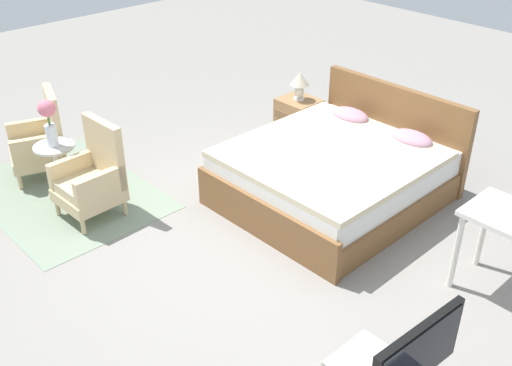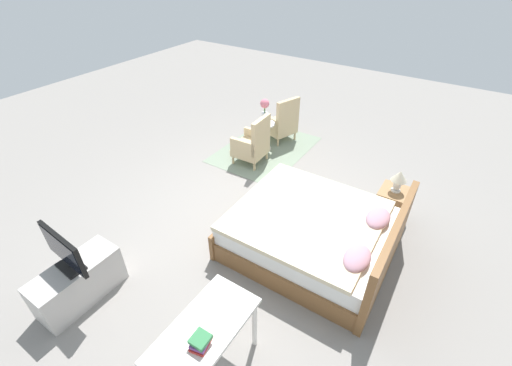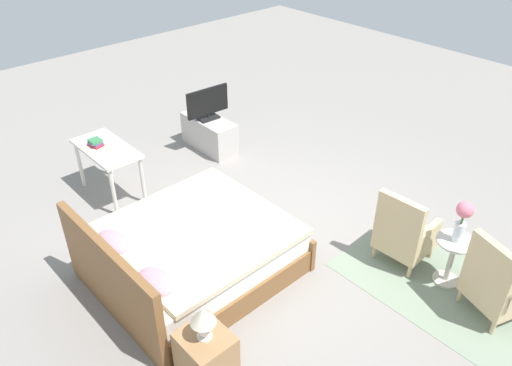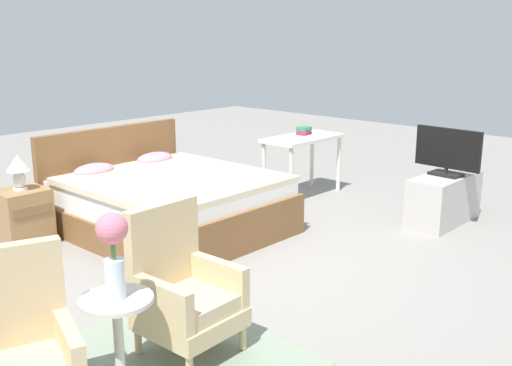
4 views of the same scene
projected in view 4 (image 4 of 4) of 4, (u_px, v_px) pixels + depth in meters
The scene contains 12 objects.
ground_plane at pixel (243, 261), 5.24m from camera, with size 16.00×16.00×0.00m, color gray.
bed at pixel (167, 202), 5.98m from camera, with size 1.78×2.03×0.96m.
armchair_by_window_left at pixel (18, 360), 2.94m from camera, with size 0.69×0.69×0.92m.
armchair_by_window_right at pixel (183, 293), 3.70m from camera, with size 0.56×0.56×0.92m.
side_table at pixel (118, 333), 3.27m from camera, with size 0.40×0.40×0.57m.
flower_vase at pixel (113, 246), 3.14m from camera, with size 0.17×0.17×0.48m.
nightstand at pixel (23, 217), 5.60m from camera, with size 0.44×0.41×0.53m.
table_lamp at pixel (18, 167), 5.48m from camera, with size 0.22×0.22×0.33m.
tv_stand at pixel (444, 199), 6.25m from camera, with size 0.96×0.40×0.51m.
tv_flatscreen at pixel (448, 151), 6.13m from camera, with size 0.22×0.71×0.49m.
vanity_desk at pixel (303, 145), 7.23m from camera, with size 1.04×0.52×0.73m.
book_stack at pixel (304, 131), 7.33m from camera, with size 0.21×0.17×0.10m.
Camera 4 is at (-3.53, -3.42, 1.95)m, focal length 42.00 mm.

